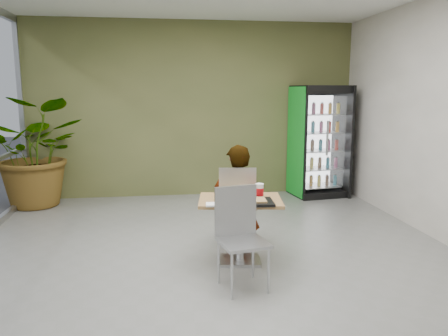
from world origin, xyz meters
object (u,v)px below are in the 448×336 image
at_px(chair_far, 237,200).
at_px(cafeteria_tray, 250,202).
at_px(beverage_fridge, 319,141).
at_px(soda_cup, 260,191).
at_px(potted_plant, 37,152).
at_px(dining_table, 240,217).
at_px(seated_woman, 237,207).
at_px(chair_near, 239,229).

xyz_separation_m(chair_far, cafeteria_tray, (0.02, -0.75, 0.16)).
height_order(cafeteria_tray, beverage_fridge, beverage_fridge).
relative_size(chair_far, soda_cup, 6.11).
bearing_deg(beverage_fridge, potted_plant, 172.64).
relative_size(chair_far, cafeteria_tray, 2.10).
xyz_separation_m(dining_table, potted_plant, (-2.95, 2.97, 0.39)).
bearing_deg(soda_cup, potted_plant, 136.94).
height_order(chair_far, seated_woman, seated_woman).
bearing_deg(seated_woman, dining_table, 90.39).
relative_size(dining_table, chair_near, 1.00).
relative_size(chair_far, chair_near, 1.02).
bearing_deg(potted_plant, seated_woman, -38.12).
relative_size(chair_far, potted_plant, 0.55).
distance_m(seated_woman, potted_plant, 3.86).
relative_size(seated_woman, potted_plant, 0.86).
distance_m(dining_table, chair_far, 0.55).
height_order(chair_near, beverage_fridge, beverage_fridge).
distance_m(dining_table, seated_woman, 0.60).
height_order(soda_cup, cafeteria_tray, soda_cup).
height_order(dining_table, beverage_fridge, beverage_fridge).
bearing_deg(potted_plant, dining_table, -45.17).
xyz_separation_m(dining_table, chair_far, (0.06, 0.54, 0.07)).
xyz_separation_m(chair_near, cafeteria_tray, (0.18, 0.35, 0.18)).
height_order(chair_far, cafeteria_tray, chair_far).
distance_m(chair_near, potted_plant, 4.55).
height_order(seated_woman, soda_cup, seated_woman).
distance_m(cafeteria_tray, potted_plant, 4.39).
bearing_deg(cafeteria_tray, seated_woman, 90.22).
bearing_deg(chair_far, soda_cup, 114.14).
relative_size(cafeteria_tray, beverage_fridge, 0.24).
bearing_deg(dining_table, soda_cup, 0.97).
height_order(dining_table, chair_far, chair_far).
height_order(dining_table, soda_cup, soda_cup).
bearing_deg(chair_far, chair_near, 88.52).
bearing_deg(seated_woman, chair_far, 84.00).
distance_m(chair_near, cafeteria_tray, 0.43).
relative_size(chair_near, soda_cup, 5.98).
relative_size(dining_table, seated_woman, 0.63).
xyz_separation_m(chair_far, seated_woman, (0.01, 0.06, -0.11)).
relative_size(dining_table, chair_far, 0.97).
xyz_separation_m(dining_table, beverage_fridge, (2.03, 3.01, 0.49)).
relative_size(seated_woman, beverage_fridge, 0.78).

